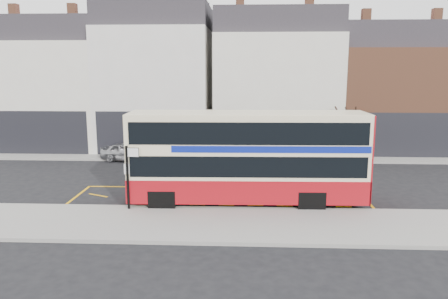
{
  "coord_description": "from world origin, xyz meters",
  "views": [
    {
      "loc": [
        1.16,
        -18.79,
        6.23
      ],
      "look_at": [
        0.2,
        2.0,
        2.28
      ],
      "focal_mm": 35.0,
      "sensor_mm": 36.0,
      "label": 1
    }
  ],
  "objects_px": {
    "bus_stop_post": "(129,171)",
    "car_grey": "(206,153)",
    "street_tree_right": "(345,113)",
    "car_silver": "(128,152)",
    "car_white": "(316,152)",
    "double_decker_bus": "(248,157)"
  },
  "relations": [
    {
      "from": "car_silver",
      "to": "bus_stop_post",
      "type": "bearing_deg",
      "value": -154.68
    },
    {
      "from": "car_grey",
      "to": "street_tree_right",
      "type": "distance_m",
      "value": 9.73
    },
    {
      "from": "double_decker_bus",
      "to": "car_grey",
      "type": "distance_m",
      "value": 9.23
    },
    {
      "from": "bus_stop_post",
      "to": "street_tree_right",
      "type": "relative_size",
      "value": 0.6
    },
    {
      "from": "car_silver",
      "to": "car_grey",
      "type": "height_order",
      "value": "car_grey"
    },
    {
      "from": "double_decker_bus",
      "to": "car_silver",
      "type": "relative_size",
      "value": 2.95
    },
    {
      "from": "bus_stop_post",
      "to": "car_grey",
      "type": "height_order",
      "value": "bus_stop_post"
    },
    {
      "from": "bus_stop_post",
      "to": "double_decker_bus",
      "type": "bearing_deg",
      "value": 15.45
    },
    {
      "from": "car_silver",
      "to": "street_tree_right",
      "type": "height_order",
      "value": "street_tree_right"
    },
    {
      "from": "car_grey",
      "to": "double_decker_bus",
      "type": "bearing_deg",
      "value": -160.9
    },
    {
      "from": "car_silver",
      "to": "car_grey",
      "type": "bearing_deg",
      "value": -84.05
    },
    {
      "from": "bus_stop_post",
      "to": "car_white",
      "type": "xyz_separation_m",
      "value": [
        9.69,
        10.49,
        -1.12
      ]
    },
    {
      "from": "car_silver",
      "to": "street_tree_right",
      "type": "xyz_separation_m",
      "value": [
        14.62,
        1.19,
        2.56
      ]
    },
    {
      "from": "double_decker_bus",
      "to": "car_white",
      "type": "xyz_separation_m",
      "value": [
        4.57,
        9.13,
        -1.52
      ]
    },
    {
      "from": "bus_stop_post",
      "to": "car_white",
      "type": "height_order",
      "value": "bus_stop_post"
    },
    {
      "from": "double_decker_bus",
      "to": "bus_stop_post",
      "type": "height_order",
      "value": "double_decker_bus"
    },
    {
      "from": "double_decker_bus",
      "to": "street_tree_right",
      "type": "height_order",
      "value": "street_tree_right"
    },
    {
      "from": "car_grey",
      "to": "bus_stop_post",
      "type": "bearing_deg",
      "value": 168.38
    },
    {
      "from": "bus_stop_post",
      "to": "car_grey",
      "type": "relative_size",
      "value": 0.69
    },
    {
      "from": "double_decker_bus",
      "to": "car_grey",
      "type": "xyz_separation_m",
      "value": [
        -2.65,
        8.7,
        -1.57
      ]
    },
    {
      "from": "car_grey",
      "to": "street_tree_right",
      "type": "relative_size",
      "value": 0.86
    },
    {
      "from": "bus_stop_post",
      "to": "car_silver",
      "type": "height_order",
      "value": "bus_stop_post"
    }
  ]
}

